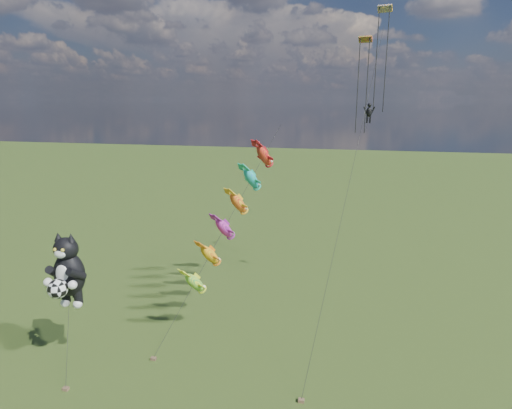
# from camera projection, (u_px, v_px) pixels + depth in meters

# --- Properties ---
(ground) EXTENTS (300.00, 300.00, 0.00)m
(ground) POSITION_uv_depth(u_px,v_px,m) (90.00, 343.00, 35.43)
(ground) COLOR #1F370D
(cat_kite_rig) EXTENTS (2.73, 4.24, 10.55)m
(cat_kite_rig) POSITION_uv_depth(u_px,v_px,m) (67.00, 271.00, 30.56)
(cat_kite_rig) COLOR brown
(cat_kite_rig) RESTS_ON ground
(fish_windsock_rig) EXTENTS (7.71, 14.09, 17.39)m
(fish_windsock_rig) POSITION_uv_depth(u_px,v_px,m) (231.00, 216.00, 37.34)
(fish_windsock_rig) COLOR brown
(fish_windsock_rig) RESTS_ON ground
(parafoil_rig) EXTENTS (5.43, 17.08, 27.57)m
(parafoil_rig) POSITION_uv_depth(u_px,v_px,m) (370.00, 94.00, 36.58)
(parafoil_rig) COLOR brown
(parafoil_rig) RESTS_ON ground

